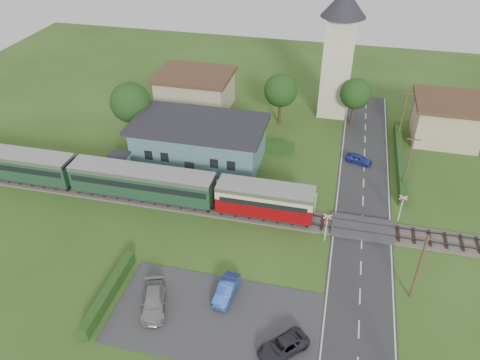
% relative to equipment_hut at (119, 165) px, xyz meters
% --- Properties ---
extents(ground, '(120.00, 120.00, 0.00)m').
position_rel_equipment_hut_xyz_m(ground, '(18.00, -5.20, -1.75)').
color(ground, '#2D4C19').
extents(railway_track, '(76.00, 3.20, 0.49)m').
position_rel_equipment_hut_xyz_m(railway_track, '(18.00, -3.20, -1.64)').
color(railway_track, '#4C443D').
rests_on(railway_track, ground).
extents(road, '(6.00, 70.00, 0.05)m').
position_rel_equipment_hut_xyz_m(road, '(28.00, -5.20, -1.72)').
color(road, '#28282B').
rests_on(road, ground).
extents(car_park, '(17.00, 9.00, 0.08)m').
position_rel_equipment_hut_xyz_m(car_park, '(16.50, -17.20, -1.71)').
color(car_park, '#333335').
rests_on(car_park, ground).
extents(crossing_deck, '(6.20, 3.40, 0.45)m').
position_rel_equipment_hut_xyz_m(crossing_deck, '(28.00, -3.20, -1.52)').
color(crossing_deck, '#333335').
rests_on(crossing_deck, ground).
extents(platform, '(30.00, 3.00, 0.45)m').
position_rel_equipment_hut_xyz_m(platform, '(8.00, 0.00, -1.52)').
color(platform, gray).
rests_on(platform, ground).
extents(equipment_hut, '(2.30, 2.30, 2.55)m').
position_rel_equipment_hut_xyz_m(equipment_hut, '(0.00, 0.00, 0.00)').
color(equipment_hut, beige).
rests_on(equipment_hut, platform).
extents(station_building, '(16.00, 9.00, 5.30)m').
position_rel_equipment_hut_xyz_m(station_building, '(8.00, 5.79, 0.95)').
color(station_building, '#426D72').
rests_on(station_building, ground).
extents(train, '(43.20, 2.90, 3.40)m').
position_rel_equipment_hut_xyz_m(train, '(1.13, -3.20, 0.43)').
color(train, '#232328').
rests_on(train, ground).
extents(church_tower, '(6.00, 6.00, 17.60)m').
position_rel_equipment_hut_xyz_m(church_tower, '(23.00, 22.80, 8.48)').
color(church_tower, beige).
rests_on(church_tower, ground).
extents(house_west, '(10.80, 8.80, 5.50)m').
position_rel_equipment_hut_xyz_m(house_west, '(3.00, 19.80, 1.04)').
color(house_west, tan).
rests_on(house_west, ground).
extents(house_east, '(8.80, 8.80, 5.50)m').
position_rel_equipment_hut_xyz_m(house_east, '(38.00, 18.80, 1.05)').
color(house_east, tan).
rests_on(house_east, ground).
extents(hedge_carpark, '(0.80, 9.00, 1.20)m').
position_rel_equipment_hut_xyz_m(hedge_carpark, '(7.00, -17.20, -1.15)').
color(hedge_carpark, '#193814').
rests_on(hedge_carpark, ground).
extents(hedge_roadside, '(0.80, 18.00, 1.20)m').
position_rel_equipment_hut_xyz_m(hedge_roadside, '(32.20, 10.80, -1.15)').
color(hedge_roadside, '#193814').
rests_on(hedge_roadside, ground).
extents(hedge_station, '(22.00, 0.80, 1.30)m').
position_rel_equipment_hut_xyz_m(hedge_station, '(8.00, 10.30, -1.10)').
color(hedge_station, '#193814').
rests_on(hedge_station, ground).
extents(tree_a, '(5.20, 5.20, 8.00)m').
position_rel_equipment_hut_xyz_m(tree_a, '(-2.00, 8.80, 3.63)').
color(tree_a, '#332316').
rests_on(tree_a, ground).
extents(tree_b, '(4.60, 4.60, 7.34)m').
position_rel_equipment_hut_xyz_m(tree_b, '(16.00, 17.80, 3.27)').
color(tree_b, '#332316').
rests_on(tree_b, ground).
extents(tree_c, '(4.20, 4.20, 6.78)m').
position_rel_equipment_hut_xyz_m(tree_c, '(26.00, 19.80, 2.91)').
color(tree_c, '#332316').
rests_on(tree_c, ground).
extents(utility_pole_b, '(1.40, 0.22, 7.00)m').
position_rel_equipment_hut_xyz_m(utility_pole_b, '(32.20, -11.20, 1.88)').
color(utility_pole_b, '#473321').
rests_on(utility_pole_b, ground).
extents(utility_pole_c, '(1.40, 0.22, 7.00)m').
position_rel_equipment_hut_xyz_m(utility_pole_c, '(32.20, 4.80, 1.88)').
color(utility_pole_c, '#473321').
rests_on(utility_pole_c, ground).
extents(utility_pole_d, '(1.40, 0.22, 7.00)m').
position_rel_equipment_hut_xyz_m(utility_pole_d, '(32.20, 16.80, 1.88)').
color(utility_pole_d, '#473321').
rests_on(utility_pole_d, ground).
extents(crossing_signal_near, '(0.84, 0.28, 3.28)m').
position_rel_equipment_hut_xyz_m(crossing_signal_near, '(24.40, -5.61, 0.39)').
color(crossing_signal_near, silver).
rests_on(crossing_signal_near, ground).
extents(crossing_signal_far, '(0.84, 0.28, 3.28)m').
position_rel_equipment_hut_xyz_m(crossing_signal_far, '(31.60, -0.81, 0.39)').
color(crossing_signal_far, silver).
rests_on(crossing_signal_far, ground).
extents(streetlamp_west, '(0.30, 0.30, 5.15)m').
position_rel_equipment_hut_xyz_m(streetlamp_west, '(-4.00, 14.80, 1.29)').
color(streetlamp_west, '#3F3F47').
rests_on(streetlamp_west, ground).
extents(streetlamp_east, '(0.30, 0.30, 5.15)m').
position_rel_equipment_hut_xyz_m(streetlamp_east, '(34.00, 21.80, 1.29)').
color(streetlamp_east, '#3F3F47').
rests_on(streetlamp_east, ground).
extents(car_on_road, '(3.47, 2.31, 1.10)m').
position_rel_equipment_hut_xyz_m(car_on_road, '(27.27, 9.64, -1.15)').
color(car_on_road, navy).
rests_on(car_on_road, road).
extents(car_park_blue, '(1.71, 3.99, 1.28)m').
position_rel_equipment_hut_xyz_m(car_park_blue, '(16.76, -14.70, -1.03)').
color(car_park_blue, '#264DA9').
rests_on(car_park_blue, car_park).
extents(car_park_silver, '(3.26, 4.99, 1.35)m').
position_rel_equipment_hut_xyz_m(car_park_silver, '(11.16, -17.34, -0.99)').
color(car_park_silver, '#969696').
rests_on(car_park_silver, car_park).
extents(car_park_dark, '(4.27, 4.32, 1.16)m').
position_rel_equipment_hut_xyz_m(car_park_dark, '(22.33, -19.12, -1.09)').
color(car_park_dark, '#2B2A32').
rests_on(car_park_dark, car_park).
extents(pedestrian_near, '(0.67, 0.46, 1.76)m').
position_rel_equipment_hut_xyz_m(pedestrian_near, '(13.18, 0.26, -0.42)').
color(pedestrian_near, gray).
rests_on(pedestrian_near, platform).
extents(pedestrian_far, '(0.70, 0.83, 1.51)m').
position_rel_equipment_hut_xyz_m(pedestrian_far, '(2.72, -0.34, -0.54)').
color(pedestrian_far, gray).
rests_on(pedestrian_far, platform).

